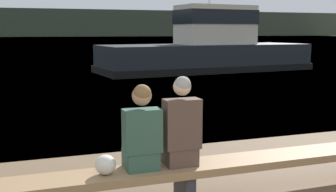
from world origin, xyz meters
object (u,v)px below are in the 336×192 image
object	(u,v)px
person_right	(181,127)
bench_main	(185,172)
shopping_bag	(105,165)
tugboat_red	(208,50)
person_left	(142,132)

from	to	relation	value
person_right	bench_main	bearing A→B (deg)	-1.35
shopping_bag	tugboat_red	distance (m)	17.55
bench_main	person_left	xyz separation A→B (m)	(-0.53, 0.00, 0.53)
person_right	shopping_bag	xyz separation A→B (m)	(-0.91, -0.02, -0.36)
bench_main	tugboat_red	bearing A→B (deg)	64.45
shopping_bag	bench_main	bearing A→B (deg)	1.43
shopping_bag	person_right	bearing A→B (deg)	1.57
bench_main	person_right	world-z (taller)	person_right
person_left	shopping_bag	bearing A→B (deg)	-176.55
tugboat_red	person_left	bearing A→B (deg)	146.87
tugboat_red	person_right	bearing A→B (deg)	148.31
person_left	tugboat_red	xyz separation A→B (m)	(7.90, 15.42, 0.14)
tugboat_red	shopping_bag	bearing A→B (deg)	145.67
person_left	person_right	xyz separation A→B (m)	(0.48, -0.00, 0.02)
bench_main	tugboat_red	xyz separation A→B (m)	(7.37, 15.42, 0.67)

